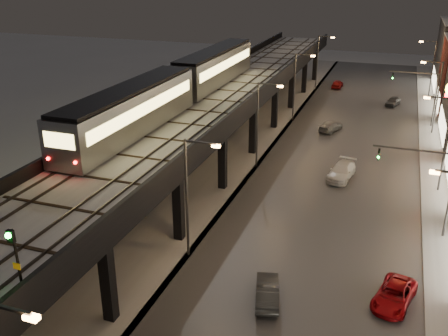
% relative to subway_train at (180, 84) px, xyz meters
% --- Properties ---
extents(road_surface, '(17.00, 120.00, 0.06)m').
position_rel_subway_train_xyz_m(road_surface, '(16.00, 5.32, -8.50)').
color(road_surface, '#46474D').
rests_on(road_surface, ground).
extents(sidewalk_right, '(4.00, 120.00, 0.14)m').
position_rel_subway_train_xyz_m(sidewalk_right, '(26.00, 5.32, -8.46)').
color(sidewalk_right, '#9FA1A8').
rests_on(sidewalk_right, ground).
extents(under_viaduct_pavement, '(11.00, 120.00, 0.06)m').
position_rel_subway_train_xyz_m(under_viaduct_pavement, '(2.50, 5.32, -8.50)').
color(under_viaduct_pavement, '#9FA1A8').
rests_on(under_viaduct_pavement, ground).
extents(elevated_viaduct, '(9.00, 100.00, 6.30)m').
position_rel_subway_train_xyz_m(elevated_viaduct, '(2.50, 2.17, -2.92)').
color(elevated_viaduct, black).
rests_on(elevated_viaduct, ground).
extents(viaduct_trackbed, '(8.40, 100.00, 0.32)m').
position_rel_subway_train_xyz_m(viaduct_trackbed, '(2.49, 2.29, -2.15)').
color(viaduct_trackbed, '#B2B7C1').
rests_on(viaduct_trackbed, elevated_viaduct).
extents(viaduct_parapet_streetside, '(0.30, 100.00, 1.10)m').
position_rel_subway_train_xyz_m(viaduct_parapet_streetside, '(6.85, 2.32, -1.68)').
color(viaduct_parapet_streetside, black).
rests_on(viaduct_parapet_streetside, elevated_viaduct).
extents(viaduct_parapet_far, '(0.30, 100.00, 1.10)m').
position_rel_subway_train_xyz_m(viaduct_parapet_far, '(-1.85, 2.32, -1.68)').
color(viaduct_parapet_far, black).
rests_on(viaduct_parapet_far, elevated_viaduct).
extents(streetlight_left_1, '(2.57, 0.28, 9.00)m').
position_rel_subway_train_xyz_m(streetlight_left_1, '(8.07, -16.68, -3.30)').
color(streetlight_left_1, '#38383A').
rests_on(streetlight_left_1, ground).
extents(streetlight_left_2, '(2.57, 0.28, 9.00)m').
position_rel_subway_train_xyz_m(streetlight_left_2, '(8.07, 1.32, -3.30)').
color(streetlight_left_2, '#38383A').
rests_on(streetlight_left_2, ground).
extents(streetlight_right_2, '(2.56, 0.28, 9.00)m').
position_rel_subway_train_xyz_m(streetlight_right_2, '(25.23, 1.32, -3.30)').
color(streetlight_right_2, '#38383A').
rests_on(streetlight_right_2, ground).
extents(streetlight_left_3, '(2.57, 0.28, 9.00)m').
position_rel_subway_train_xyz_m(streetlight_left_3, '(8.07, 19.32, -3.30)').
color(streetlight_left_3, '#38383A').
rests_on(streetlight_left_3, ground).
extents(streetlight_right_3, '(2.56, 0.28, 9.00)m').
position_rel_subway_train_xyz_m(streetlight_right_3, '(25.23, 19.32, -3.30)').
color(streetlight_right_3, '#38383A').
rests_on(streetlight_right_3, ground).
extents(streetlight_left_4, '(2.57, 0.28, 9.00)m').
position_rel_subway_train_xyz_m(streetlight_left_4, '(8.07, 37.32, -3.30)').
color(streetlight_left_4, '#38383A').
rests_on(streetlight_left_4, ground).
extents(streetlight_right_4, '(2.56, 0.28, 9.00)m').
position_rel_subway_train_xyz_m(streetlight_right_4, '(25.23, 37.32, -3.30)').
color(streetlight_right_4, '#38383A').
rests_on(streetlight_right_4, ground).
extents(traffic_light_rig_a, '(6.10, 0.34, 7.00)m').
position_rel_subway_train_xyz_m(traffic_light_rig_a, '(24.34, -7.68, -4.03)').
color(traffic_light_rig_a, '#38383A').
rests_on(traffic_light_rig_a, ground).
extents(traffic_light_rig_b, '(6.10, 0.34, 7.00)m').
position_rel_subway_train_xyz_m(traffic_light_rig_b, '(24.34, 22.32, -4.03)').
color(traffic_light_rig_b, '#38383A').
rests_on(traffic_light_rig_b, ground).
extents(subway_train, '(3.22, 39.34, 3.85)m').
position_rel_subway_train_xyz_m(subway_train, '(0.00, 0.00, 0.00)').
color(subway_train, gray).
rests_on(subway_train, viaduct_trackbed).
extents(rail_signal, '(0.35, 0.43, 3.07)m').
position_rel_subway_train_xyz_m(rail_signal, '(6.40, -31.35, 0.26)').
color(rail_signal, black).
rests_on(rail_signal, viaduct_trackbed).
extents(car_near_white, '(2.39, 4.30, 1.34)m').
position_rel_subway_train_xyz_m(car_near_white, '(14.59, -19.88, -7.86)').
color(car_near_white, '#393D42').
rests_on(car_near_white, ground).
extents(car_mid_dark, '(2.97, 4.57, 1.23)m').
position_rel_subway_train_xyz_m(car_mid_dark, '(13.36, 16.14, -7.92)').
color(car_mid_dark, slate).
rests_on(car_mid_dark, ground).
extents(car_far_white, '(1.72, 3.98, 1.34)m').
position_rel_subway_train_xyz_m(car_far_white, '(11.02, 40.33, -7.87)').
color(car_far_white, maroon).
rests_on(car_far_white, ground).
extents(car_onc_dark, '(3.02, 4.76, 1.22)m').
position_rel_subway_train_xyz_m(car_onc_dark, '(22.13, -17.59, -7.92)').
color(car_onc_dark, '#96070E').
rests_on(car_onc_dark, ground).
extents(car_onc_white, '(2.69, 5.21, 1.45)m').
position_rel_subway_train_xyz_m(car_onc_white, '(16.55, 1.30, -7.81)').
color(car_onc_white, white).
rests_on(car_onc_white, ground).
extents(car_onc_red, '(2.44, 4.00, 1.27)m').
position_rel_subway_train_xyz_m(car_onc_red, '(20.38, 31.47, -7.90)').
color(car_onc_red, '#3A3C41').
rests_on(car_onc_red, ground).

